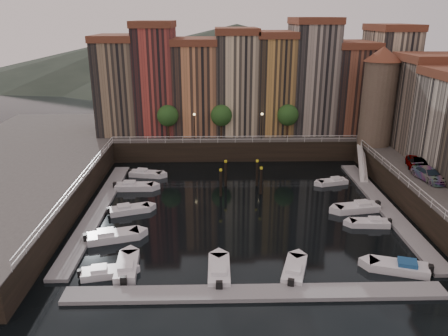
{
  "coord_description": "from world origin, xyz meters",
  "views": [
    {
      "loc": [
        -3.17,
        -45.94,
        20.74
      ],
      "look_at": [
        -1.95,
        4.0,
        3.23
      ],
      "focal_mm": 35.0,
      "sensor_mm": 36.0,
      "label": 1
    }
  ],
  "objects_px": {
    "boat_left_0": "(105,272)",
    "car_c": "(429,175)",
    "car_a": "(414,162)",
    "corner_tower": "(379,95)",
    "gangway": "(362,161)",
    "mooring_pilings": "(241,178)",
    "boat_left_2": "(128,210)",
    "car_b": "(421,166)",
    "boat_left_1": "(112,236)"
  },
  "relations": [
    {
      "from": "boat_left_2",
      "to": "car_b",
      "type": "height_order",
      "value": "car_b"
    },
    {
      "from": "boat_left_0",
      "to": "car_b",
      "type": "xyz_separation_m",
      "value": [
        34.11,
        16.82,
        3.38
      ]
    },
    {
      "from": "gangway",
      "to": "car_a",
      "type": "bearing_deg",
      "value": -53.07
    },
    {
      "from": "corner_tower",
      "to": "boat_left_0",
      "type": "relative_size",
      "value": 3.11
    },
    {
      "from": "gangway",
      "to": "corner_tower",
      "type": "bearing_deg",
      "value": 57.2
    },
    {
      "from": "corner_tower",
      "to": "gangway",
      "type": "distance_m",
      "value": 9.86
    },
    {
      "from": "car_b",
      "to": "car_c",
      "type": "relative_size",
      "value": 0.9
    },
    {
      "from": "boat_left_0",
      "to": "car_c",
      "type": "distance_m",
      "value": 36.36
    },
    {
      "from": "corner_tower",
      "to": "car_a",
      "type": "bearing_deg",
      "value": -82.22
    },
    {
      "from": "gangway",
      "to": "boat_left_0",
      "type": "relative_size",
      "value": 1.88
    },
    {
      "from": "car_b",
      "to": "car_c",
      "type": "xyz_separation_m",
      "value": [
        -0.59,
        -3.13,
        -0.01
      ]
    },
    {
      "from": "boat_left_1",
      "to": "car_b",
      "type": "xyz_separation_m",
      "value": [
        34.89,
        10.56,
        3.31
      ]
    },
    {
      "from": "gangway",
      "to": "car_b",
      "type": "relative_size",
      "value": 1.91
    },
    {
      "from": "boat_left_0",
      "to": "mooring_pilings",
      "type": "bearing_deg",
      "value": 45.18
    },
    {
      "from": "mooring_pilings",
      "to": "boat_left_2",
      "type": "relative_size",
      "value": 1.12
    },
    {
      "from": "gangway",
      "to": "mooring_pilings",
      "type": "relative_size",
      "value": 1.58
    },
    {
      "from": "gangway",
      "to": "mooring_pilings",
      "type": "xyz_separation_m",
      "value": [
        -16.89,
        -5.27,
        -0.27
      ]
    },
    {
      "from": "car_a",
      "to": "gangway",
      "type": "bearing_deg",
      "value": 141.18
    },
    {
      "from": "mooring_pilings",
      "to": "boat_left_0",
      "type": "bearing_deg",
      "value": -123.97
    },
    {
      "from": "corner_tower",
      "to": "boat_left_0",
      "type": "xyz_separation_m",
      "value": [
        -32.42,
        -28.52,
        -9.86
      ]
    },
    {
      "from": "mooring_pilings",
      "to": "car_a",
      "type": "height_order",
      "value": "car_a"
    },
    {
      "from": "car_c",
      "to": "mooring_pilings",
      "type": "bearing_deg",
      "value": 155.9
    },
    {
      "from": "boat_left_1",
      "to": "boat_left_2",
      "type": "height_order",
      "value": "boat_left_1"
    },
    {
      "from": "boat_left_2",
      "to": "car_a",
      "type": "xyz_separation_m",
      "value": [
        34.11,
        5.79,
        3.3
      ]
    },
    {
      "from": "car_b",
      "to": "gangway",
      "type": "bearing_deg",
      "value": 136.1
    },
    {
      "from": "car_a",
      "to": "corner_tower",
      "type": "bearing_deg",
      "value": 112.03
    },
    {
      "from": "boat_left_2",
      "to": "car_c",
      "type": "distance_m",
      "value": 34.0
    },
    {
      "from": "gangway",
      "to": "car_a",
      "type": "relative_size",
      "value": 2.15
    },
    {
      "from": "gangway",
      "to": "boat_left_1",
      "type": "bearing_deg",
      "value": -149.62
    },
    {
      "from": "boat_left_2",
      "to": "car_a",
      "type": "relative_size",
      "value": 1.22
    },
    {
      "from": "mooring_pilings",
      "to": "boat_left_0",
      "type": "height_order",
      "value": "mooring_pilings"
    },
    {
      "from": "mooring_pilings",
      "to": "gangway",
      "type": "bearing_deg",
      "value": 17.34
    },
    {
      "from": "boat_left_2",
      "to": "boat_left_1",
      "type": "bearing_deg",
      "value": -112.72
    },
    {
      "from": "boat_left_2",
      "to": "car_a",
      "type": "bearing_deg",
      "value": -8.68
    },
    {
      "from": "car_b",
      "to": "mooring_pilings",
      "type": "bearing_deg",
      "value": -171.52
    },
    {
      "from": "corner_tower",
      "to": "gangway",
      "type": "bearing_deg",
      "value": -122.8
    },
    {
      "from": "gangway",
      "to": "car_c",
      "type": "distance_m",
      "value": 11.22
    },
    {
      "from": "car_b",
      "to": "corner_tower",
      "type": "bearing_deg",
      "value": 111.81
    },
    {
      "from": "boat_left_0",
      "to": "car_b",
      "type": "bearing_deg",
      "value": 15.4
    },
    {
      "from": "gangway",
      "to": "car_b",
      "type": "xyz_separation_m",
      "value": [
        4.59,
        -7.2,
        1.8
      ]
    },
    {
      "from": "car_a",
      "to": "car_c",
      "type": "height_order",
      "value": "car_c"
    },
    {
      "from": "mooring_pilings",
      "to": "car_c",
      "type": "distance_m",
      "value": 21.6
    },
    {
      "from": "car_a",
      "to": "car_c",
      "type": "relative_size",
      "value": 0.8
    },
    {
      "from": "boat_left_0",
      "to": "car_c",
      "type": "relative_size",
      "value": 0.91
    },
    {
      "from": "gangway",
      "to": "boat_left_2",
      "type": "distance_m",
      "value": 32.0
    },
    {
      "from": "corner_tower",
      "to": "gangway",
      "type": "height_order",
      "value": "corner_tower"
    },
    {
      "from": "boat_left_0",
      "to": "corner_tower",
      "type": "bearing_deg",
      "value": 30.49
    },
    {
      "from": "mooring_pilings",
      "to": "boat_left_0",
      "type": "relative_size",
      "value": 1.19
    },
    {
      "from": "car_b",
      "to": "boat_left_2",
      "type": "bearing_deg",
      "value": -159.26
    },
    {
      "from": "boat_left_1",
      "to": "car_c",
      "type": "bearing_deg",
      "value": -3.74
    }
  ]
}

